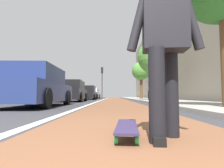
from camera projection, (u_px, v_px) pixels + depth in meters
The scene contains 15 objects.
ground_plane at pixel (117, 103), 10.85m from camera, with size 80.00×80.00×0.00m, color #38383D.
bike_lane_paint at pixel (115, 99), 24.82m from camera, with size 56.00×2.33×0.00m, color brown.
lane_stripe_white at pixel (104, 99), 20.84m from camera, with size 52.00×0.16×0.01m, color silver.
sidewalk_curb at pixel (146, 99), 18.81m from camera, with size 52.00×3.20×0.12m, color #9E9B93.
building_facade at pixel (161, 57), 23.14m from camera, with size 40.00×1.20×10.85m, color gray.
skateboard at pixel (127, 127), 1.79m from camera, with size 0.85×0.27×0.11m.
skater_person at pixel (164, 39), 1.70m from camera, with size 0.45×0.72×1.64m.
parked_car_near at pixel (35, 88), 6.83m from camera, with size 4.52×2.07×1.48m.
parked_car_mid at pixel (71, 92), 12.99m from camera, with size 4.50×2.03×1.48m.
parked_car_far at pixel (87, 93), 19.62m from camera, with size 4.38×1.95×1.48m.
parked_car_end at pixel (93, 94), 25.87m from camera, with size 4.48×2.02×1.50m.
traffic_light at pixel (102, 77), 24.46m from camera, with size 0.33×0.28×4.29m.
street_tree_mid at pixel (155, 57), 12.97m from camera, with size 2.48×2.48×4.43m.
street_tree_far at pixel (141, 71), 19.39m from camera, with size 1.98×1.98×4.07m.
pedestrian_distant at pixel (149, 90), 13.93m from camera, with size 0.43×0.67×1.54m.
Camera 1 is at (-0.90, 0.20, 0.40)m, focal length 29.02 mm.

